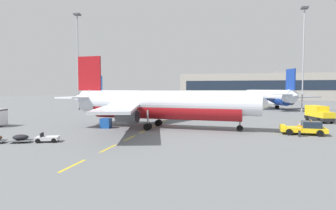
{
  "coord_description": "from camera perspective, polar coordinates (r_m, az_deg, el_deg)",
  "views": [
    {
      "loc": [
        30.86,
        -25.74,
        6.44
      ],
      "look_at": [
        18.91,
        27.69,
        3.3
      ],
      "focal_mm": 29.75,
      "sensor_mm": 36.0,
      "label": 1
    }
  ],
  "objects": [
    {
      "name": "airliner_far_center",
      "position": [
        98.57,
        19.74,
        1.64
      ],
      "size": [
        32.61,
        33.92,
        12.19
      ],
      "color": "silver",
      "rests_on": "ground"
    },
    {
      "name": "uld_cargo_container",
      "position": [
        47.27,
        -12.62,
        -3.65
      ],
      "size": [
        1.74,
        1.71,
        1.6
      ],
      "color": "#194C9E",
      "rests_on": "ground"
    },
    {
      "name": "ground_crew_worker",
      "position": [
        41.49,
        25.36,
        -4.53
      ],
      "size": [
        0.62,
        0.42,
        1.79
      ],
      "color": "#232328",
      "rests_on": "ground"
    },
    {
      "name": "fuel_service_truck",
      "position": [
        65.91,
        8.88,
        -0.93
      ],
      "size": [
        3.26,
        7.22,
        3.14
      ],
      "color": "black",
      "rests_on": "ground"
    },
    {
      "name": "pushback_tug",
      "position": [
        44.11,
        26.21,
        -4.27
      ],
      "size": [
        6.21,
        3.58,
        2.08
      ],
      "color": "yellow",
      "rests_on": "ground"
    },
    {
      "name": "apron_light_mast_near",
      "position": [
        91.06,
        -17.99,
        10.36
      ],
      "size": [
        1.8,
        1.8,
        29.38
      ],
      "color": "slate",
      "rests_on": "ground"
    },
    {
      "name": "terminal_satellite",
      "position": [
        186.65,
        17.74,
        3.58
      ],
      "size": [
        94.45,
        27.98,
        17.4
      ],
      "color": "#9E998E",
      "rests_on": "ground"
    },
    {
      "name": "catering_truck",
      "position": [
        62.32,
        28.46,
        -1.53
      ],
      "size": [
        3.88,
        7.36,
        3.14
      ],
      "color": "black",
      "rests_on": "ground"
    },
    {
      "name": "apron_light_mast_far",
      "position": [
        87.67,
        26.02,
        10.38
      ],
      "size": [
        1.8,
        1.8,
        29.14
      ],
      "color": "slate",
      "rests_on": "ground"
    },
    {
      "name": "ground",
      "position": [
        66.68,
        20.44,
        -2.47
      ],
      "size": [
        400.0,
        400.0,
        0.0
      ],
      "primitive_type": "plane",
      "color": "slate"
    },
    {
      "name": "airliner_mid_left",
      "position": [
        105.68,
        -10.0,
        1.81
      ],
      "size": [
        31.81,
        29.99,
        11.8
      ],
      "color": "silver",
      "rests_on": "ground"
    },
    {
      "name": "apron_paint_markings",
      "position": [
        65.46,
        1.22,
        -2.36
      ],
      "size": [
        8.0,
        97.16,
        0.01
      ],
      "color": "yellow",
      "rests_on": "ground"
    },
    {
      "name": "baggage_train",
      "position": [
        38.62,
        -30.01,
        -5.96
      ],
      "size": [
        11.41,
        5.31,
        1.14
      ],
      "color": "silver",
      "rests_on": "ground"
    },
    {
      "name": "airliner_foreground",
      "position": [
        45.53,
        -1.34,
        0.14
      ],
      "size": [
        34.81,
        34.53,
        12.2
      ],
      "color": "silver",
      "rests_on": "ground"
    }
  ]
}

